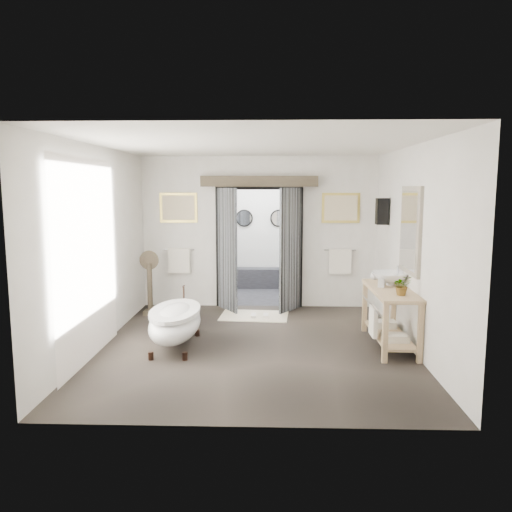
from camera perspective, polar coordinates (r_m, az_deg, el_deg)
name	(u,v)px	position (r m, az deg, el deg)	size (l,w,h in m)	color
ground_plane	(255,346)	(7.43, -0.15, -10.23)	(5.00, 5.00, 0.00)	#423A32
room_shell	(252,220)	(6.95, -0.49, 4.15)	(4.52, 5.02, 2.91)	silver
shower_room	(261,251)	(11.14, 0.57, 0.62)	(2.22, 2.01, 2.51)	black
back_wall_dressing	(259,227)	(9.41, 0.34, 3.32)	(3.82, 0.75, 2.52)	black
clawfoot_tub	(175,322)	(7.37, -9.20, -7.45)	(0.70, 1.57, 0.77)	#301D15
vanity	(389,312)	(7.56, 14.91, -6.21)	(0.57, 1.60, 0.85)	tan
pedestal_mirror	(150,287)	(9.27, -12.04, -3.52)	(0.35, 0.23, 1.18)	#4E432E
rug	(254,316)	(9.07, -0.20, -6.84)	(1.20, 0.80, 0.01)	beige
slippers	(260,315)	(8.96, 0.42, -6.81)	(0.31, 0.24, 0.05)	silver
basin	(390,279)	(7.77, 15.10, -2.51)	(0.56, 0.56, 0.19)	white
plant	(402,285)	(7.06, 16.36, -3.24)	(0.25, 0.21, 0.27)	gray
soap_bottle_a	(381,281)	(7.55, 14.14, -2.75)	(0.09, 0.09, 0.20)	gray
soap_bottle_b	(374,275)	(8.16, 13.36, -2.09)	(0.12, 0.12, 0.16)	gray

